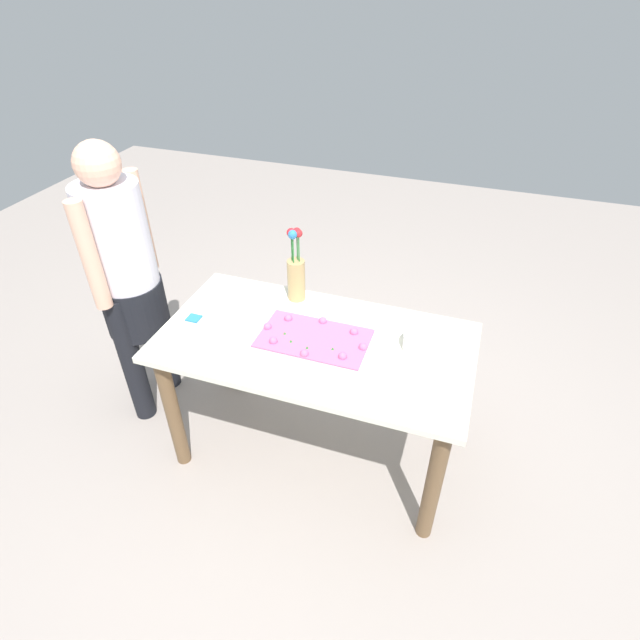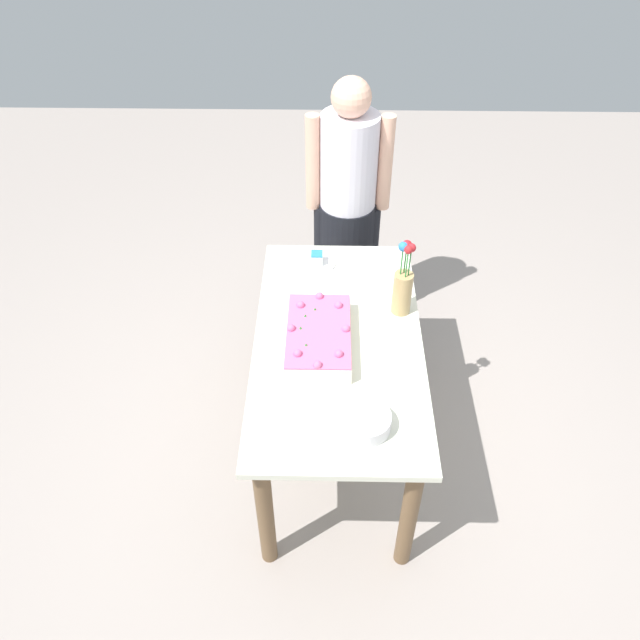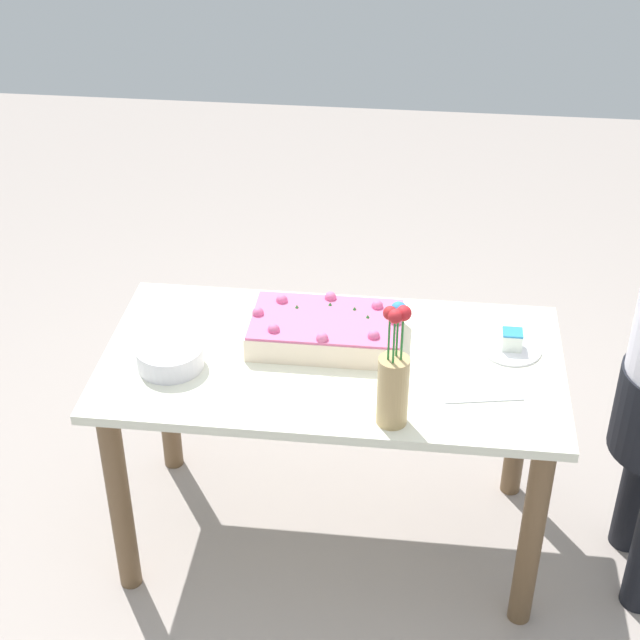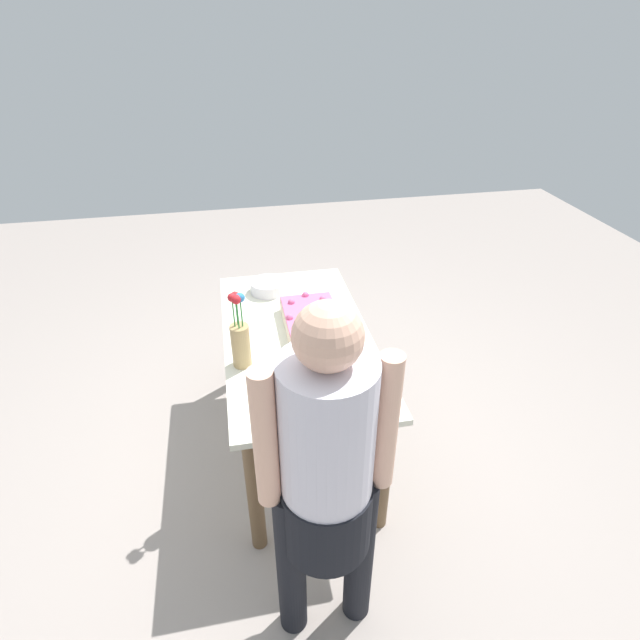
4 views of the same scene
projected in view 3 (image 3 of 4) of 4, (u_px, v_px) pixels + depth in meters
The scene contains 7 objects.
ground_plane at pixel (331, 532), 3.35m from camera, with size 8.00×8.00×0.00m, color #A2968E.
dining_table at pixel (332, 392), 3.02m from camera, with size 1.39×0.73×0.73m.
sheet_cake at pixel (326, 329), 3.00m from camera, with size 0.47×0.27×0.11m.
serving_plate_with_slice at pixel (511, 345), 2.97m from camera, with size 0.18×0.18×0.07m.
cake_knife at pixel (484, 400), 2.77m from camera, with size 0.23×0.02×0.00m, color silver.
flower_vase at pixel (393, 380), 2.62m from camera, with size 0.09×0.09×0.38m.
fruit_bowl at pixel (170, 356), 2.90m from camera, with size 0.20×0.20×0.07m, color silver.
Camera 3 is at (0.24, -2.40, 2.43)m, focal length 55.00 mm.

